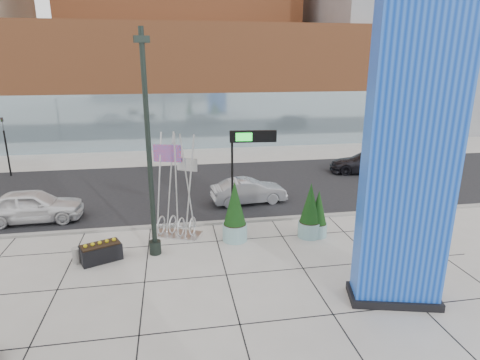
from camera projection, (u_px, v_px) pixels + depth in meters
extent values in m
plane|color=#9E9991|center=(198.00, 264.00, 15.82)|extent=(160.00, 160.00, 0.00)
cube|color=black|center=(187.00, 188.00, 25.26)|extent=(80.00, 12.00, 0.02)
cube|color=gray|center=(192.00, 224.00, 19.58)|extent=(80.00, 0.30, 0.12)
cube|color=#A65930|center=(187.00, 84.00, 39.93)|extent=(34.00, 10.00, 11.00)
cube|color=#8CA5B2|center=(191.00, 121.00, 36.25)|extent=(34.00, 0.60, 5.00)
cube|color=slate|center=(395.00, 50.00, 47.72)|extent=(20.00, 18.00, 18.00)
cube|color=#0B39B1|center=(410.00, 161.00, 12.11)|extent=(2.85, 1.69, 9.62)
cube|color=black|center=(393.00, 296.00, 13.43)|extent=(3.11, 1.95, 0.27)
cylinder|color=black|center=(149.00, 149.00, 15.46)|extent=(0.20, 0.20, 8.91)
cylinder|color=black|center=(155.00, 247.00, 16.65)|extent=(0.49, 0.49, 0.56)
cube|color=black|center=(141.00, 39.00, 14.33)|extent=(0.60, 0.38, 0.24)
cube|color=silver|center=(177.00, 234.00, 18.52)|extent=(2.35, 1.77, 0.06)
cylinder|color=silver|center=(160.00, 187.00, 17.56)|extent=(0.09, 0.09, 4.80)
cylinder|color=silver|center=(168.00, 185.00, 17.94)|extent=(0.09, 0.09, 4.80)
cylinder|color=silver|center=(177.00, 186.00, 17.77)|extent=(0.09, 0.09, 4.80)
cylinder|color=silver|center=(187.00, 183.00, 18.12)|extent=(0.09, 0.09, 4.80)
cylinder|color=silver|center=(193.00, 186.00, 17.75)|extent=(0.09, 0.09, 4.80)
torus|color=silver|center=(161.00, 227.00, 18.19)|extent=(0.39, 0.84, 0.87)
torus|color=silver|center=(172.00, 225.00, 18.45)|extent=(0.39, 0.84, 0.87)
torus|color=silver|center=(182.00, 226.00, 18.35)|extent=(0.39, 0.84, 0.87)
torus|color=silver|center=(193.00, 224.00, 18.61)|extent=(0.39, 0.84, 0.87)
cube|color=red|center=(167.00, 154.00, 17.39)|extent=(1.21, 0.43, 0.77)
cube|color=silver|center=(187.00, 163.00, 17.76)|extent=(0.87, 0.49, 0.58)
cylinder|color=gray|center=(77.00, 256.00, 15.83)|extent=(0.33, 0.33, 0.65)
cylinder|color=black|center=(232.00, 180.00, 19.08)|extent=(0.11, 0.11, 4.58)
cube|color=black|center=(253.00, 136.00, 18.65)|extent=(2.19, 0.39, 0.55)
cube|color=#19D833|center=(244.00, 137.00, 18.46)|extent=(0.76, 0.09, 0.38)
cylinder|color=#80AAAC|center=(317.00, 230.00, 18.34)|extent=(0.87, 0.87, 0.61)
cylinder|color=black|center=(318.00, 223.00, 18.25)|extent=(0.80, 0.80, 0.05)
cone|color=black|center=(318.00, 207.00, 18.03)|extent=(0.79, 0.79, 1.57)
cylinder|color=#80AAAC|center=(309.00, 229.00, 18.26)|extent=(1.02, 1.02, 0.72)
cylinder|color=black|center=(309.00, 222.00, 18.16)|extent=(0.94, 0.94, 0.06)
cone|color=black|center=(310.00, 203.00, 17.90)|extent=(0.92, 0.92, 1.84)
cylinder|color=#80AAAC|center=(235.00, 232.00, 17.89)|extent=(1.10, 1.10, 0.77)
cylinder|color=black|center=(235.00, 224.00, 17.78)|extent=(1.01, 1.01, 0.07)
cone|color=black|center=(235.00, 203.00, 17.50)|extent=(0.99, 0.99, 1.98)
cube|color=black|center=(101.00, 253.00, 16.05)|extent=(1.74, 1.33, 0.67)
cube|color=black|center=(100.00, 245.00, 15.95)|extent=(1.59, 1.19, 0.07)
imported|color=white|center=(33.00, 206.00, 19.88)|extent=(4.79, 2.03, 1.62)
imported|color=#98999F|center=(249.00, 191.00, 22.51)|extent=(4.31, 1.87, 1.38)
imported|color=black|center=(367.00, 163.00, 28.60)|extent=(5.53, 3.29, 1.50)
cylinder|color=black|center=(7.00, 154.00, 27.58)|extent=(0.12, 0.12, 3.20)
imported|color=black|center=(2.00, 124.00, 27.00)|extent=(0.15, 0.18, 0.90)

